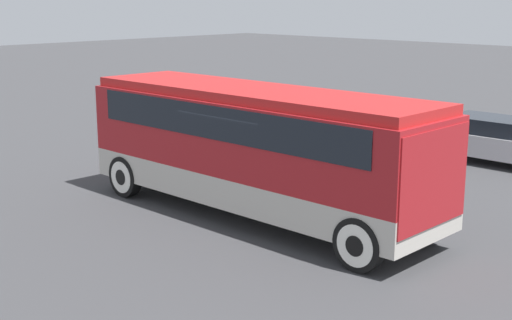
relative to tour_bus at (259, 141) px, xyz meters
The scene contains 4 objects.
ground_plane 1.80m from the tour_bus, behind, with size 120.00×120.00×0.00m, color #38383A.
tour_bus is the anchor object (origin of this frame).
parked_car_near 9.24m from the tour_bus, 82.07° to the left, with size 4.47×1.89×1.39m.
parked_car_mid 7.19m from the tour_bus, 121.22° to the left, with size 4.16×1.85×1.38m.
Camera 1 is at (11.09, -11.43, 5.02)m, focal length 50.00 mm.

